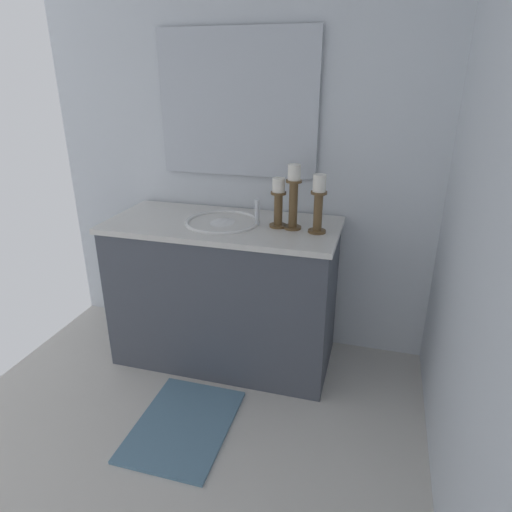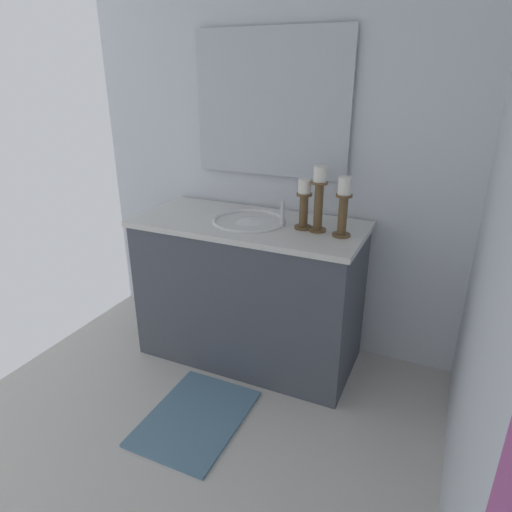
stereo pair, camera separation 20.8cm
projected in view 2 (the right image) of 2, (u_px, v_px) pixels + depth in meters
The scene contains 8 objects.
wall_left at pixel (273, 140), 2.56m from camera, with size 0.04×2.30×2.45m, color silver.
vanity_cabinet at pixel (250, 291), 2.59m from camera, with size 0.58×1.26×0.84m.
sink_basin at pixel (250, 228), 2.44m from camera, with size 0.40×0.40×0.24m.
mirror at pixel (271, 104), 2.44m from camera, with size 0.02×0.90×0.77m, color silver.
candle_holder_tall at pixel (343, 205), 2.16m from camera, with size 0.09×0.09×0.29m.
candle_holder_short at pixel (319, 197), 2.22m from camera, with size 0.09×0.09×0.33m.
candle_holder_mid at pixel (304, 203), 2.27m from camera, with size 0.09×0.09×0.26m.
bath_mat at pixel (196, 418), 2.22m from camera, with size 0.60×0.44×0.02m, color slate.
Camera 2 is at (0.91, 1.00, 1.59)m, focal length 31.61 mm.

